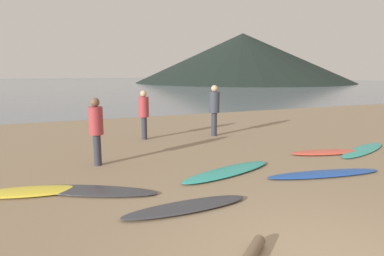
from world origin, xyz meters
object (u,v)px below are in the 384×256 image
at_px(surfboard_7, 363,150).
at_px(surfboard_5, 324,174).
at_px(surfboard_2, 90,191).
at_px(surfboard_3, 186,207).
at_px(person_1, 96,126).
at_px(surfboard_1, 29,192).
at_px(surfboard_4, 228,171).
at_px(person_0, 144,111).
at_px(surfboard_6, 326,152).
at_px(person_2, 214,106).

bearing_deg(surfboard_7, surfboard_5, -175.24).
height_order(surfboard_2, surfboard_3, surfboard_3).
relative_size(surfboard_3, person_1, 1.34).
height_order(surfboard_1, surfboard_3, surfboard_3).
height_order(surfboard_1, surfboard_4, surfboard_4).
height_order(person_0, person_1, person_1).
xyz_separation_m(surfboard_6, person_2, (-1.68, 3.48, 1.00)).
bearing_deg(surfboard_5, surfboard_2, 179.36).
bearing_deg(surfboard_5, surfboard_4, 163.49).
xyz_separation_m(surfboard_5, person_1, (-4.42, 2.72, 0.92)).
bearing_deg(surfboard_5, person_1, 158.75).
height_order(surfboard_4, surfboard_7, surfboard_4).
bearing_deg(surfboard_2, person_2, 69.80).
bearing_deg(surfboard_1, person_2, 44.67).
relative_size(surfboard_1, surfboard_2, 0.76).
xyz_separation_m(surfboard_3, surfboard_6, (4.90, 1.92, -0.00)).
bearing_deg(surfboard_6, surfboard_1, -166.29).
distance_m(surfboard_2, surfboard_5, 4.89).
bearing_deg(surfboard_3, surfboard_2, 133.08).
bearing_deg(person_2, surfboard_6, -20.39).
relative_size(surfboard_6, person_0, 1.24).
distance_m(surfboard_1, surfboard_7, 8.53).
bearing_deg(surfboard_2, surfboard_3, -16.83).
bearing_deg(surfboard_4, person_0, 83.59).
distance_m(surfboard_3, person_2, 6.36).
xyz_separation_m(surfboard_1, surfboard_7, (8.53, -0.04, -0.01)).
relative_size(surfboard_1, person_2, 1.11).
bearing_deg(surfboard_7, surfboard_2, 162.11).
xyz_separation_m(surfboard_3, person_2, (3.22, 5.40, 0.99)).
height_order(surfboard_2, surfboard_5, surfboard_5).
height_order(surfboard_4, surfboard_5, surfboard_4).
bearing_deg(surfboard_6, surfboard_3, -146.01).
bearing_deg(surfboard_2, surfboard_7, 31.39).
xyz_separation_m(surfboard_5, person_2, (-0.20, 4.92, 1.00)).
relative_size(surfboard_5, surfboard_7, 1.02).
xyz_separation_m(surfboard_4, surfboard_5, (1.86, -0.94, -0.01)).
relative_size(surfboard_5, surfboard_6, 1.32).
bearing_deg(person_0, person_2, 26.05).
distance_m(person_0, person_2, 2.43).
relative_size(surfboard_5, person_1, 1.64).
height_order(person_0, person_2, person_2).
bearing_deg(person_0, surfboard_1, -94.73).
distance_m(surfboard_3, surfboard_5, 3.45).
bearing_deg(surfboard_6, person_0, 149.41).
relative_size(surfboard_6, surfboard_7, 0.77).
bearing_deg(surfboard_3, surfboard_1, 142.54).
bearing_deg(person_1, surfboard_2, -17.68).
bearing_deg(surfboard_2, surfboard_1, -170.26).
bearing_deg(surfboard_4, surfboard_7, -12.21).
bearing_deg(person_0, surfboard_6, -8.80).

